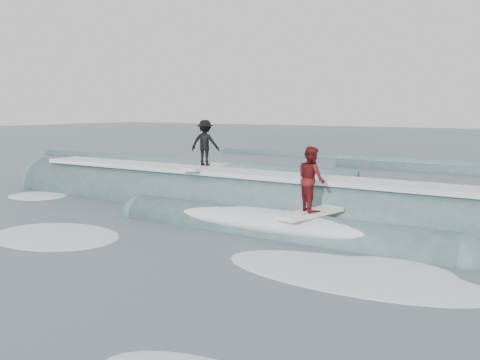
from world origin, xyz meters
The scene contains 6 objects.
ground centered at (0.00, 0.00, 0.00)m, with size 160.00×160.00×0.00m, color #3A4B55.
breaking_wave centered at (0.28, 4.12, 0.04)m, with size 22.22×3.93×2.29m.
surfer_black centered at (-1.99, 4.46, 1.95)m, with size 1.05×2.03×1.56m.
surfer_red centered at (2.82, 2.26, 1.36)m, with size 0.96×2.07×1.66m.
whitewater centered at (1.15, -0.64, 0.00)m, with size 16.33×9.16×0.10m.
far_swells centered at (-0.98, 17.65, 0.00)m, with size 41.36×8.65×0.80m.
Camera 1 is at (8.32, -9.24, 3.15)m, focal length 40.00 mm.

